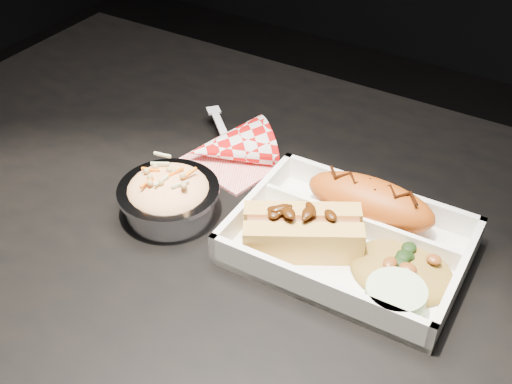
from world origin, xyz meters
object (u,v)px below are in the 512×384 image
at_px(dining_table, 256,298).
at_px(foil_coleslaw_cup, 169,195).
at_px(hotdog, 303,230).
at_px(food_tray, 349,245).
at_px(fried_pastry, 370,201).
at_px(napkin_fork, 229,147).

distance_m(dining_table, foil_coleslaw_cup, 0.17).
xyz_separation_m(hotdog, foil_coleslaw_cup, (-0.17, -0.02, -0.00)).
bearing_deg(food_tray, fried_pastry, 90.00).
distance_m(dining_table, hotdog, 0.13).
bearing_deg(napkin_fork, food_tray, 21.75).
height_order(dining_table, fried_pastry, fried_pastry).
xyz_separation_m(dining_table, food_tray, (0.09, 0.04, 0.10)).
distance_m(food_tray, foil_coleslaw_cup, 0.22).
relative_size(hotdog, napkin_fork, 0.92).
relative_size(food_tray, fried_pastry, 1.65).
distance_m(food_tray, hotdog, 0.06).
bearing_deg(fried_pastry, napkin_fork, 172.73).
bearing_deg(hotdog, dining_table, 167.60).
xyz_separation_m(dining_table, fried_pastry, (0.09, 0.10, 0.12)).
relative_size(foil_coleslaw_cup, napkin_fork, 0.78).
bearing_deg(fried_pastry, food_tray, -88.70).
distance_m(dining_table, food_tray, 0.14).
distance_m(dining_table, napkin_fork, 0.20).
height_order(dining_table, foil_coleslaw_cup, foil_coleslaw_cup).
distance_m(dining_table, fried_pastry, 0.18).
bearing_deg(napkin_fork, hotdog, 9.74).
distance_m(hotdog, napkin_fork, 0.20).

